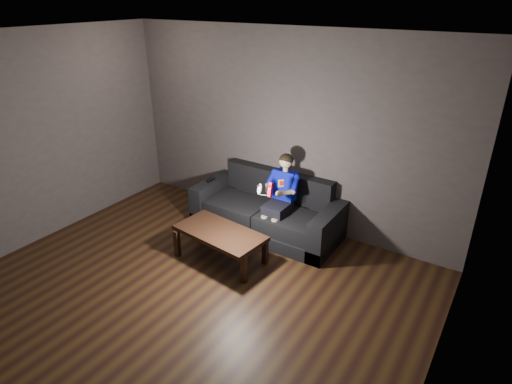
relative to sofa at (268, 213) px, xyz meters
The scene contains 11 objects.
floor 2.13m from the sofa, 89.55° to the right, with size 5.00×5.00×0.00m, color black.
back_wall 1.16m from the sofa, 87.57° to the left, with size 5.00×0.04×2.70m, color #3F3837.
left_wall 3.44m from the sofa, 139.65° to the right, with size 0.04×5.00×2.70m, color #3F3837.
right_wall 3.46m from the sofa, 39.97° to the right, with size 0.04×5.00×2.70m, color #3F3837.
ceiling 3.23m from the sofa, 89.55° to the right, with size 5.00×5.00×0.02m, color beige.
sofa is the anchor object (origin of this frame).
child 0.49m from the sofa, 12.67° to the right, with size 0.44×0.54×1.09m.
wii_remote_red 0.85m from the sofa, 56.10° to the right, with size 0.05×0.07×0.19m.
nunchuk_white 0.77m from the sofa, 71.08° to the right, with size 0.07×0.10×0.15m.
wii_remote_black 0.98m from the sofa, behind, with size 0.04×0.16×0.03m.
coffee_table 0.97m from the sofa, 96.07° to the right, with size 1.18×0.69×0.41m.
Camera 1 is at (2.71, -2.42, 3.06)m, focal length 30.00 mm.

